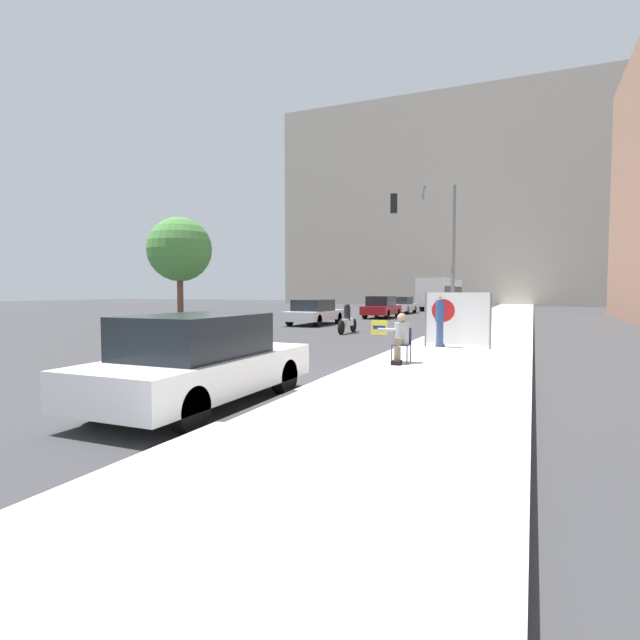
{
  "coord_description": "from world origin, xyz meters",
  "views": [
    {
      "loc": [
        6.03,
        -8.87,
        1.88
      ],
      "look_at": [
        0.51,
        4.01,
        1.05
      ],
      "focal_mm": 28.0,
      "sensor_mm": 36.0,
      "label": 1
    }
  ],
  "objects_px": {
    "seated_protester": "(400,337)",
    "parked_car_curbside": "(200,361)",
    "car_on_road_midblock": "(381,307)",
    "city_bus_on_road": "(441,292)",
    "jogger_on_sidewalk": "(440,320)",
    "car_on_road_nearest": "(314,312)",
    "car_on_road_distant": "(401,305)",
    "street_tree_near_curb": "(180,250)",
    "motorcycle_on_road": "(347,321)",
    "traffic_light_pole": "(432,234)",
    "protest_banner": "(457,318)"
  },
  "relations": [
    {
      "from": "parked_car_curbside",
      "to": "car_on_road_midblock",
      "type": "bearing_deg",
      "value": 100.0
    },
    {
      "from": "car_on_road_midblock",
      "to": "motorcycle_on_road",
      "type": "bearing_deg",
      "value": -80.59
    },
    {
      "from": "jogger_on_sidewalk",
      "to": "car_on_road_distant",
      "type": "relative_size",
      "value": 0.36
    },
    {
      "from": "seated_protester",
      "to": "jogger_on_sidewalk",
      "type": "relative_size",
      "value": 0.73
    },
    {
      "from": "jogger_on_sidewalk",
      "to": "car_on_road_nearest",
      "type": "relative_size",
      "value": 0.34
    },
    {
      "from": "traffic_light_pole",
      "to": "car_on_road_midblock",
      "type": "relative_size",
      "value": 1.46
    },
    {
      "from": "car_on_road_nearest",
      "to": "seated_protester",
      "type": "bearing_deg",
      "value": -58.85
    },
    {
      "from": "car_on_road_midblock",
      "to": "city_bus_on_road",
      "type": "height_order",
      "value": "city_bus_on_road"
    },
    {
      "from": "traffic_light_pole",
      "to": "jogger_on_sidewalk",
      "type": "bearing_deg",
      "value": -77.2
    },
    {
      "from": "motorcycle_on_road",
      "to": "traffic_light_pole",
      "type": "bearing_deg",
      "value": 28.34
    },
    {
      "from": "traffic_light_pole",
      "to": "motorcycle_on_road",
      "type": "relative_size",
      "value": 2.93
    },
    {
      "from": "parked_car_curbside",
      "to": "motorcycle_on_road",
      "type": "bearing_deg",
      "value": 100.52
    },
    {
      "from": "car_on_road_nearest",
      "to": "city_bus_on_road",
      "type": "distance_m",
      "value": 25.52
    },
    {
      "from": "traffic_light_pole",
      "to": "city_bus_on_road",
      "type": "distance_m",
      "value": 28.53
    },
    {
      "from": "motorcycle_on_road",
      "to": "street_tree_near_curb",
      "type": "xyz_separation_m",
      "value": [
        -7.42,
        -2.12,
        3.2
      ]
    },
    {
      "from": "traffic_light_pole",
      "to": "car_on_road_nearest",
      "type": "relative_size",
      "value": 1.34
    },
    {
      "from": "traffic_light_pole",
      "to": "protest_banner",
      "type": "bearing_deg",
      "value": -73.72
    },
    {
      "from": "parked_car_curbside",
      "to": "street_tree_near_curb",
      "type": "relative_size",
      "value": 0.83
    },
    {
      "from": "car_on_road_distant",
      "to": "street_tree_near_curb",
      "type": "height_order",
      "value": "street_tree_near_curb"
    },
    {
      "from": "city_bus_on_road",
      "to": "traffic_light_pole",
      "type": "bearing_deg",
      "value": -81.29
    },
    {
      "from": "car_on_road_midblock",
      "to": "motorcycle_on_road",
      "type": "xyz_separation_m",
      "value": [
        2.06,
        -12.45,
        -0.19
      ]
    },
    {
      "from": "protest_banner",
      "to": "motorcycle_on_road",
      "type": "distance_m",
      "value": 7.75
    },
    {
      "from": "jogger_on_sidewalk",
      "to": "city_bus_on_road",
      "type": "relative_size",
      "value": 0.13
    },
    {
      "from": "car_on_road_distant",
      "to": "motorcycle_on_road",
      "type": "xyz_separation_m",
      "value": [
        2.53,
        -19.83,
        -0.14
      ]
    },
    {
      "from": "seated_protester",
      "to": "car_on_road_midblock",
      "type": "relative_size",
      "value": 0.27
    },
    {
      "from": "street_tree_near_curb",
      "to": "city_bus_on_road",
      "type": "bearing_deg",
      "value": 78.6
    },
    {
      "from": "seated_protester",
      "to": "traffic_light_pole",
      "type": "xyz_separation_m",
      "value": [
        -1.33,
        10.96,
        3.61
      ]
    },
    {
      "from": "seated_protester",
      "to": "car_on_road_nearest",
      "type": "bearing_deg",
      "value": 114.45
    },
    {
      "from": "car_on_road_distant",
      "to": "motorcycle_on_road",
      "type": "bearing_deg",
      "value": -82.73
    },
    {
      "from": "car_on_road_midblock",
      "to": "car_on_road_nearest",
      "type": "bearing_deg",
      "value": -100.99
    },
    {
      "from": "parked_car_curbside",
      "to": "car_on_road_nearest",
      "type": "bearing_deg",
      "value": 108.47
    },
    {
      "from": "car_on_road_distant",
      "to": "city_bus_on_road",
      "type": "height_order",
      "value": "city_bus_on_road"
    },
    {
      "from": "jogger_on_sidewalk",
      "to": "car_on_road_midblock",
      "type": "height_order",
      "value": "jogger_on_sidewalk"
    },
    {
      "from": "traffic_light_pole",
      "to": "parked_car_curbside",
      "type": "xyz_separation_m",
      "value": [
        -0.71,
        -15.93,
        -3.66
      ]
    },
    {
      "from": "city_bus_on_road",
      "to": "motorcycle_on_road",
      "type": "xyz_separation_m",
      "value": [
        0.97,
        -29.88,
        -1.2
      ]
    },
    {
      "from": "seated_protester",
      "to": "parked_car_curbside",
      "type": "height_order",
      "value": "parked_car_curbside"
    },
    {
      "from": "seated_protester",
      "to": "car_on_road_nearest",
      "type": "height_order",
      "value": "car_on_road_nearest"
    },
    {
      "from": "jogger_on_sidewalk",
      "to": "city_bus_on_road",
      "type": "bearing_deg",
      "value": -65.83
    },
    {
      "from": "seated_protester",
      "to": "car_on_road_midblock",
      "type": "xyz_separation_m",
      "value": [
        -6.73,
        21.61,
        -0.05
      ]
    },
    {
      "from": "motorcycle_on_road",
      "to": "street_tree_near_curb",
      "type": "bearing_deg",
      "value": -164.03
    },
    {
      "from": "protest_banner",
      "to": "traffic_light_pole",
      "type": "height_order",
      "value": "traffic_light_pole"
    },
    {
      "from": "car_on_road_nearest",
      "to": "street_tree_near_curb",
      "type": "bearing_deg",
      "value": -119.91
    },
    {
      "from": "parked_car_curbside",
      "to": "city_bus_on_road",
      "type": "distance_m",
      "value": 44.16
    },
    {
      "from": "protest_banner",
      "to": "car_on_road_nearest",
      "type": "xyz_separation_m",
      "value": [
        -9.06,
        10.0,
        -0.35
      ]
    },
    {
      "from": "car_on_road_nearest",
      "to": "city_bus_on_road",
      "type": "height_order",
      "value": "city_bus_on_road"
    },
    {
      "from": "seated_protester",
      "to": "jogger_on_sidewalk",
      "type": "height_order",
      "value": "jogger_on_sidewalk"
    },
    {
      "from": "jogger_on_sidewalk",
      "to": "car_on_road_midblock",
      "type": "bearing_deg",
      "value": -53.87
    },
    {
      "from": "car_on_road_distant",
      "to": "city_bus_on_road",
      "type": "xyz_separation_m",
      "value": [
        1.56,
        10.04,
        1.06
      ]
    },
    {
      "from": "car_on_road_distant",
      "to": "city_bus_on_road",
      "type": "distance_m",
      "value": 10.22
    },
    {
      "from": "jogger_on_sidewalk",
      "to": "parked_car_curbside",
      "type": "xyz_separation_m",
      "value": [
        -2.35,
        -8.73,
        -0.25
      ]
    }
  ]
}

